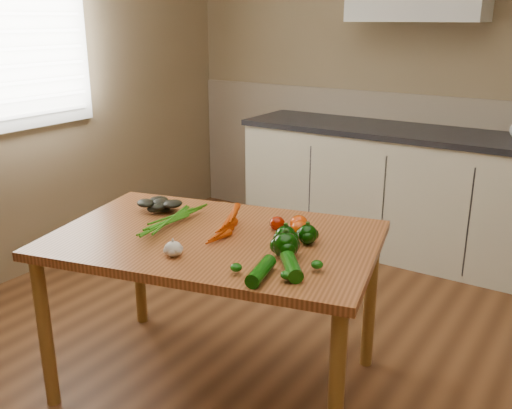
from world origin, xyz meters
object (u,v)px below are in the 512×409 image
object	(u,v)px
pepper_a	(286,236)
zucchini_b	(261,271)
leafy_greens	(163,202)
tomato_c	(299,228)
pepper_b	(308,234)
garlic_bulb	(173,249)
pepper_c	(286,245)
tomato_a	(277,223)
zucchini_a	(291,266)
carrot_bunch	(208,224)
table	(215,253)
tomato_b	(299,223)

from	to	relation	value
pepper_a	zucchini_b	size ratio (longest dim) A/B	0.46
leafy_greens	tomato_c	size ratio (longest dim) A/B	2.70
leafy_greens	pepper_b	world-z (taller)	leafy_greens
garlic_bulb	pepper_c	bearing A→B (deg)	30.75
pepper_c	zucchini_b	size ratio (longest dim) A/B	0.54
pepper_b	tomato_c	world-z (taller)	pepper_b
tomato_c	tomato_a	bearing A→B (deg)	176.00
leafy_greens	pepper_c	distance (m)	0.79
pepper_c	zucchini_a	xyz separation A→B (m)	(0.09, -0.11, -0.02)
carrot_bunch	pepper_c	world-z (taller)	pepper_c
zucchini_b	pepper_c	bearing A→B (deg)	95.09
table	tomato_c	size ratio (longest dim) A/B	21.23
table	leafy_greens	xyz separation A→B (m)	(-0.40, 0.12, 0.13)
pepper_c	leafy_greens	bearing A→B (deg)	168.33
carrot_bunch	zucchini_b	distance (m)	0.53
tomato_b	zucchini_b	size ratio (longest dim) A/B	0.41
table	pepper_a	bearing A→B (deg)	-3.12
leafy_greens	pepper_c	xyz separation A→B (m)	(0.78, -0.16, 0.00)
tomato_c	pepper_a	bearing A→B (deg)	-85.08
tomato_c	leafy_greens	bearing A→B (deg)	-173.85
pepper_a	pepper_c	bearing A→B (deg)	-59.71
pepper_c	zucchini_b	bearing A→B (deg)	-84.91
tomato_a	zucchini_b	world-z (taller)	tomato_a
tomato_b	zucchini_a	size ratio (longest dim) A/B	0.41
garlic_bulb	pepper_c	distance (m)	0.44
table	tomato_b	xyz separation A→B (m)	(0.28, 0.24, 0.12)
garlic_bulb	tomato_c	xyz separation A→B (m)	(0.31, 0.46, 0.00)
garlic_bulb	tomato_c	world-z (taller)	tomato_c
garlic_bulb	pepper_a	size ratio (longest dim) A/B	0.80
pepper_c	tomato_a	size ratio (longest dim) A/B	1.52
garlic_bulb	zucchini_b	world-z (taller)	garlic_bulb
tomato_c	zucchini_a	distance (m)	0.38
pepper_b	zucchini_a	world-z (taller)	pepper_b
tomato_c	zucchini_b	bearing A→B (deg)	-78.78
table	carrot_bunch	world-z (taller)	carrot_bunch
pepper_b	tomato_c	bearing A→B (deg)	139.63
pepper_b	zucchini_a	size ratio (longest dim) A/B	0.43
zucchini_a	tomato_b	bearing A→B (deg)	115.36
table	pepper_b	distance (m)	0.42
tomato_a	leafy_greens	bearing A→B (deg)	-171.90
carrot_bunch	pepper_a	size ratio (longest dim) A/B	2.90
garlic_bulb	pepper_a	distance (m)	0.45
table	garlic_bulb	size ratio (longest dim) A/B	21.77
pepper_b	pepper_c	size ratio (longest dim) A/B	0.79
tomato_b	garlic_bulb	bearing A→B (deg)	-118.64
table	pepper_c	xyz separation A→B (m)	(0.38, -0.04, 0.13)
carrot_bunch	pepper_a	bearing A→B (deg)	-9.00
tomato_b	tomato_a	bearing A→B (deg)	-154.52
pepper_b	pepper_c	bearing A→B (deg)	-90.59
tomato_c	zucchini_a	world-z (taller)	tomato_c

